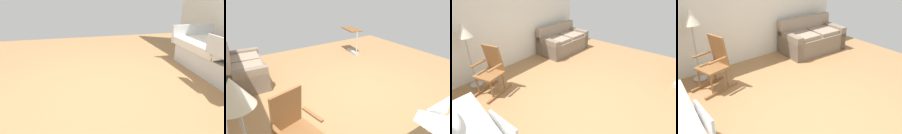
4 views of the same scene
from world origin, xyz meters
The scene contains 5 objects.
ground_plane centered at (0.00, 0.00, 0.00)m, with size 7.21×7.21×0.00m, color #9E7247.
back_wall centered at (0.00, 2.70, 1.35)m, with size 5.97×0.10×2.70m, color silver.
couch centered at (1.93, 2.13, 0.31)m, with size 1.64×0.94×0.85m.
rocking_chair centered at (-0.85, 1.87, 0.50)m, with size 0.85×0.64×1.05m.
floor_lamp centered at (-0.99, 2.40, 1.23)m, with size 0.34×0.34×1.48m.
Camera 3 is at (-2.59, -1.48, 2.39)m, focal length 29.43 mm.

